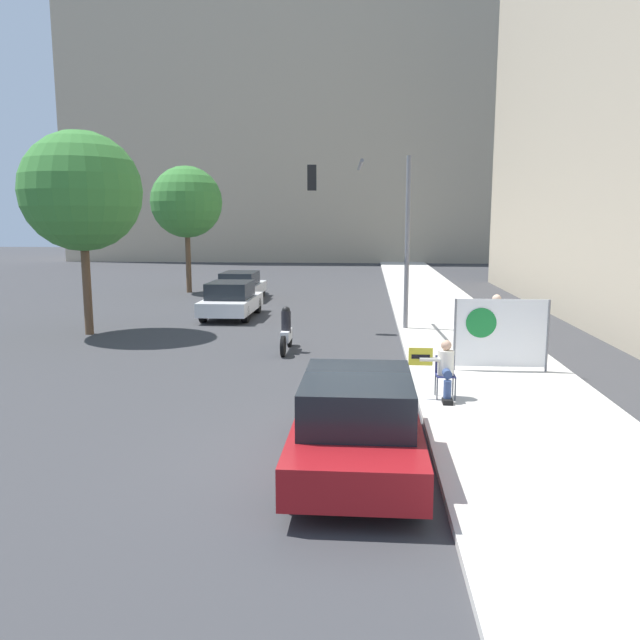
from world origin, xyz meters
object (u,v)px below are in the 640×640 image
(seated_protester, at_px, (445,367))
(car_on_road_nearest, at_px, (231,300))
(protest_banner, at_px, (500,333))
(motorcycle_on_road, at_px, (286,332))
(parked_car_curbside, at_px, (357,422))
(car_on_road_midblock, at_px, (240,286))
(jogger_on_sidewalk, at_px, (495,328))
(street_tree_near_curb, at_px, (81,192))
(street_tree_midblock, at_px, (186,202))
(traffic_light_pole, at_px, (372,212))

(seated_protester, height_order, car_on_road_nearest, car_on_road_nearest)
(protest_banner, height_order, motorcycle_on_road, protest_banner)
(car_on_road_nearest, bearing_deg, parked_car_curbside, -70.56)
(protest_banner, relative_size, car_on_road_nearest, 0.56)
(parked_car_curbside, bearing_deg, car_on_road_midblock, 106.45)
(jogger_on_sidewalk, distance_m, car_on_road_midblock, 16.41)
(street_tree_near_curb, distance_m, street_tree_midblock, 12.59)
(jogger_on_sidewalk, distance_m, street_tree_near_curb, 13.85)
(jogger_on_sidewalk, relative_size, protest_banner, 0.78)
(seated_protester, distance_m, jogger_on_sidewalk, 3.90)
(street_tree_near_curb, bearing_deg, jogger_on_sidewalk, -17.05)
(parked_car_curbside, bearing_deg, traffic_light_pole, 88.89)
(car_on_road_nearest, xyz_separation_m, car_on_road_midblock, (-0.75, 5.47, -0.02))
(protest_banner, height_order, traffic_light_pole, traffic_light_pole)
(protest_banner, xyz_separation_m, street_tree_midblock, (-12.88, 17.38, 3.71))
(jogger_on_sidewalk, relative_size, street_tree_near_curb, 0.27)
(protest_banner, distance_m, car_on_road_midblock, 17.10)
(car_on_road_midblock, height_order, motorcycle_on_road, car_on_road_midblock)
(seated_protester, distance_m, street_tree_near_curb, 13.87)
(protest_banner, relative_size, traffic_light_pole, 0.40)
(street_tree_near_curb, bearing_deg, car_on_road_nearest, 44.95)
(seated_protester, bearing_deg, car_on_road_nearest, 138.79)
(protest_banner, bearing_deg, car_on_road_midblock, 123.49)
(protest_banner, height_order, car_on_road_midblock, protest_banner)
(protest_banner, bearing_deg, motorcycle_on_road, 156.27)
(seated_protester, bearing_deg, parked_car_curbside, -99.21)
(seated_protester, relative_size, street_tree_near_curb, 0.18)
(traffic_light_pole, distance_m, street_tree_near_curb, 9.64)
(protest_banner, bearing_deg, jogger_on_sidewalk, 86.30)
(jogger_on_sidewalk, relative_size, car_on_road_nearest, 0.44)
(car_on_road_midblock, relative_size, street_tree_near_curb, 0.65)
(traffic_light_pole, distance_m, motorcycle_on_road, 5.61)
(parked_car_curbside, relative_size, street_tree_midblock, 0.67)
(car_on_road_midblock, bearing_deg, seated_protester, -65.24)
(seated_protester, bearing_deg, car_on_road_midblock, 131.89)
(protest_banner, height_order, parked_car_curbside, protest_banner)
(traffic_light_pole, distance_m, car_on_road_midblock, 10.85)
(seated_protester, height_order, jogger_on_sidewalk, jogger_on_sidewalk)
(motorcycle_on_road, bearing_deg, street_tree_near_curb, 161.89)
(seated_protester, xyz_separation_m, motorcycle_on_road, (-3.99, 5.10, -0.23))
(traffic_light_pole, height_order, street_tree_near_curb, street_tree_near_curb)
(traffic_light_pole, bearing_deg, street_tree_midblock, 130.70)
(seated_protester, bearing_deg, jogger_on_sidewalk, 81.06)
(seated_protester, bearing_deg, protest_banner, 74.86)
(parked_car_curbside, height_order, car_on_road_nearest, parked_car_curbside)
(motorcycle_on_road, distance_m, street_tree_midblock, 17.09)
(seated_protester, xyz_separation_m, street_tree_midblock, (-11.23, 19.99, 3.98))
(parked_car_curbside, relative_size, car_on_road_nearest, 1.08)
(protest_banner, relative_size, street_tree_midblock, 0.35)
(street_tree_near_curb, relative_size, street_tree_midblock, 1.01)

